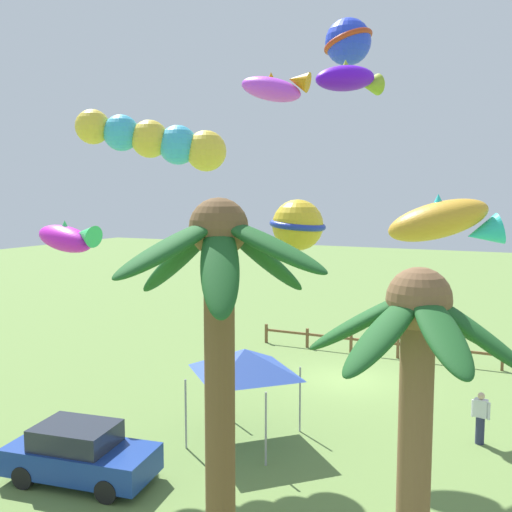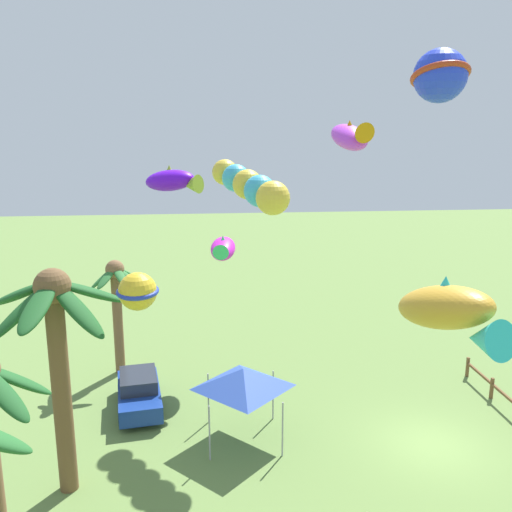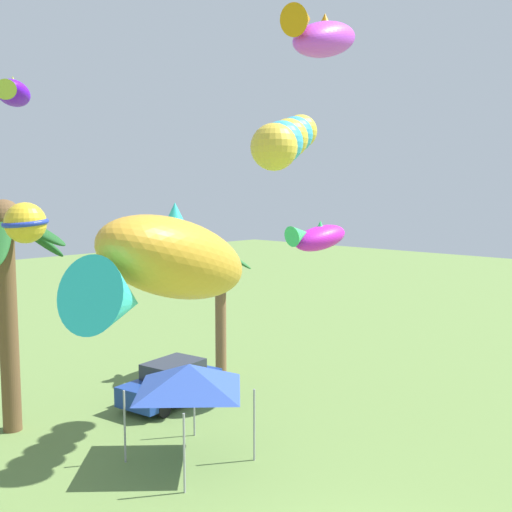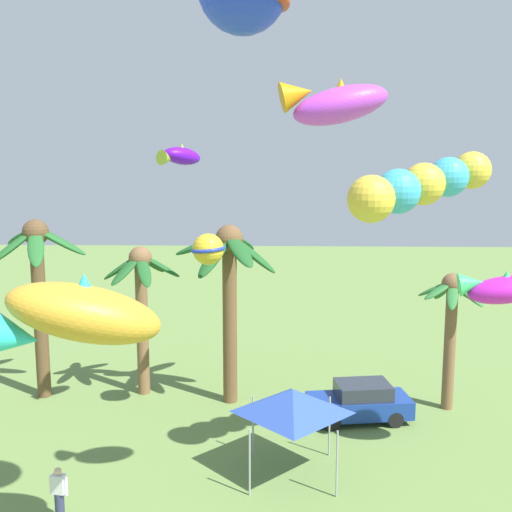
{
  "view_description": "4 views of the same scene",
  "coord_description": "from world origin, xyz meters",
  "px_view_note": "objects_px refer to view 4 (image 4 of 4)",
  "views": [
    {
      "loc": [
        -6.56,
        22.35,
        7.48
      ],
      "look_at": [
        1.37,
        5.74,
        5.55
      ],
      "focal_mm": 40.87,
      "sensor_mm": 36.0,
      "label": 1
    },
    {
      "loc": [
        -17.57,
        8.37,
        11.42
      ],
      "look_at": [
        0.86,
        6.52,
        7.19
      ],
      "focal_mm": 38.36,
      "sensor_mm": 36.0,
      "label": 2
    },
    {
      "loc": [
        -9.77,
        -5.88,
        7.72
      ],
      "look_at": [
        1.47,
        4.66,
        6.05
      ],
      "focal_mm": 42.92,
      "sensor_mm": 36.0,
      "label": 3
    },
    {
      "loc": [
        0.63,
        -11.22,
        9.95
      ],
      "look_at": [
        0.07,
        5.32,
        7.36
      ],
      "focal_mm": 42.5,
      "sensor_mm": 36.0,
      "label": 4
    }
  ],
  "objects_px": {
    "palm_tree_0": "(451,313)",
    "palm_tree_2": "(141,289)",
    "spectator_0": "(59,494)",
    "palm_tree_1": "(229,274)",
    "palm_tree_3": "(38,270)",
    "festival_tent": "(292,401)",
    "kite_ball_1": "(208,249)",
    "kite_fish_4": "(501,288)",
    "kite_tube_0": "(417,186)",
    "kite_fish_5": "(334,103)",
    "parked_car_0": "(360,402)",
    "kite_fish_6": "(75,316)",
    "kite_fish_2": "(180,156)"
  },
  "relations": [
    {
      "from": "palm_tree_2",
      "to": "palm_tree_3",
      "type": "xyz_separation_m",
      "value": [
        -4.18,
        -0.48,
        0.85
      ]
    },
    {
      "from": "palm_tree_2",
      "to": "kite_fish_4",
      "type": "height_order",
      "value": "kite_fish_4"
    },
    {
      "from": "palm_tree_0",
      "to": "palm_tree_2",
      "type": "distance_m",
      "value": 12.77
    },
    {
      "from": "kite_tube_0",
      "to": "palm_tree_1",
      "type": "bearing_deg",
      "value": 132.32
    },
    {
      "from": "parked_car_0",
      "to": "kite_fish_4",
      "type": "xyz_separation_m",
      "value": [
        3.71,
        -3.74,
        5.3
      ]
    },
    {
      "from": "kite_fish_5",
      "to": "kite_fish_6",
      "type": "height_order",
      "value": "kite_fish_5"
    },
    {
      "from": "festival_tent",
      "to": "kite_fish_6",
      "type": "distance_m",
      "value": 8.38
    },
    {
      "from": "palm_tree_2",
      "to": "kite_fish_4",
      "type": "distance_m",
      "value": 14.23
    },
    {
      "from": "kite_tube_0",
      "to": "kite_fish_5",
      "type": "height_order",
      "value": "kite_fish_5"
    },
    {
      "from": "palm_tree_0",
      "to": "palm_tree_1",
      "type": "relative_size",
      "value": 0.75
    },
    {
      "from": "palm_tree_2",
      "to": "kite_fish_5",
      "type": "xyz_separation_m",
      "value": [
        7.03,
        -10.67,
        6.65
      ]
    },
    {
      "from": "palm_tree_1",
      "to": "kite_fish_6",
      "type": "bearing_deg",
      "value": -102.54
    },
    {
      "from": "palm_tree_1",
      "to": "kite_ball_1",
      "type": "distance_m",
      "value": 2.98
    },
    {
      "from": "parked_car_0",
      "to": "kite_fish_5",
      "type": "bearing_deg",
      "value": -103.53
    },
    {
      "from": "palm_tree_2",
      "to": "kite_fish_4",
      "type": "bearing_deg",
      "value": -26.29
    },
    {
      "from": "palm_tree_3",
      "to": "palm_tree_2",
      "type": "bearing_deg",
      "value": 6.62
    },
    {
      "from": "spectator_0",
      "to": "palm_tree_0",
      "type": "bearing_deg",
      "value": 32.53
    },
    {
      "from": "palm_tree_3",
      "to": "kite_ball_1",
      "type": "bearing_deg",
      "value": -21.28
    },
    {
      "from": "palm_tree_0",
      "to": "kite_fish_5",
      "type": "bearing_deg",
      "value": -120.99
    },
    {
      "from": "parked_car_0",
      "to": "spectator_0",
      "type": "height_order",
      "value": "spectator_0"
    },
    {
      "from": "palm_tree_3",
      "to": "kite_tube_0",
      "type": "distance_m",
      "value": 15.97
    },
    {
      "from": "kite_fish_2",
      "to": "kite_fish_4",
      "type": "height_order",
      "value": "kite_fish_2"
    },
    {
      "from": "palm_tree_0",
      "to": "spectator_0",
      "type": "distance_m",
      "value": 15.71
    },
    {
      "from": "spectator_0",
      "to": "kite_fish_6",
      "type": "distance_m",
      "value": 6.51
    },
    {
      "from": "palm_tree_1",
      "to": "spectator_0",
      "type": "relative_size",
      "value": 4.68
    },
    {
      "from": "palm_tree_3",
      "to": "spectator_0",
      "type": "xyz_separation_m",
      "value": [
        3.9,
        -9.03,
        -4.65
      ]
    },
    {
      "from": "palm_tree_3",
      "to": "festival_tent",
      "type": "relative_size",
      "value": 2.66
    },
    {
      "from": "kite_fish_2",
      "to": "kite_fish_4",
      "type": "bearing_deg",
      "value": -9.55
    },
    {
      "from": "parked_car_0",
      "to": "kite_fish_5",
      "type": "relative_size",
      "value": 1.52
    },
    {
      "from": "spectator_0",
      "to": "kite_fish_4",
      "type": "bearing_deg",
      "value": 14.02
    },
    {
      "from": "festival_tent",
      "to": "kite_fish_2",
      "type": "xyz_separation_m",
      "value": [
        -3.77,
        2.16,
        7.65
      ]
    },
    {
      "from": "palm_tree_2",
      "to": "kite_fish_6",
      "type": "distance_m",
      "value": 12.3
    },
    {
      "from": "palm_tree_1",
      "to": "kite_tube_0",
      "type": "distance_m",
      "value": 9.61
    },
    {
      "from": "palm_tree_2",
      "to": "festival_tent",
      "type": "height_order",
      "value": "palm_tree_2"
    },
    {
      "from": "palm_tree_1",
      "to": "spectator_0",
      "type": "height_order",
      "value": "palm_tree_1"
    },
    {
      "from": "kite_fish_5",
      "to": "kite_fish_6",
      "type": "xyz_separation_m",
      "value": [
        -5.73,
        -1.4,
        -4.69
      ]
    },
    {
      "from": "palm_tree_0",
      "to": "palm_tree_1",
      "type": "bearing_deg",
      "value": 177.19
    },
    {
      "from": "palm_tree_2",
      "to": "palm_tree_3",
      "type": "bearing_deg",
      "value": -173.38
    },
    {
      "from": "kite_ball_1",
      "to": "palm_tree_0",
      "type": "bearing_deg",
      "value": 12.83
    },
    {
      "from": "palm_tree_3",
      "to": "kite_fish_5",
      "type": "distance_m",
      "value": 16.22
    },
    {
      "from": "parked_car_0",
      "to": "kite_fish_4",
      "type": "distance_m",
      "value": 7.47
    },
    {
      "from": "palm_tree_2",
      "to": "kite_fish_5",
      "type": "height_order",
      "value": "kite_fish_5"
    },
    {
      "from": "parked_car_0",
      "to": "kite_tube_0",
      "type": "height_order",
      "value": "kite_tube_0"
    },
    {
      "from": "kite_fish_5",
      "to": "kite_ball_1",
      "type": "bearing_deg",
      "value": 117.31
    },
    {
      "from": "palm_tree_3",
      "to": "spectator_0",
      "type": "bearing_deg",
      "value": -66.63
    },
    {
      "from": "palm_tree_0",
      "to": "kite_fish_2",
      "type": "height_order",
      "value": "kite_fish_2"
    },
    {
      "from": "parked_car_0",
      "to": "festival_tent",
      "type": "xyz_separation_m",
      "value": [
        -2.73,
        -4.19,
        1.72
      ]
    },
    {
      "from": "parked_car_0",
      "to": "kite_ball_1",
      "type": "distance_m",
      "value": 8.38
    },
    {
      "from": "palm_tree_0",
      "to": "kite_fish_4",
      "type": "xyz_separation_m",
      "value": [
        -0.0,
        -5.04,
        2.08
      ]
    },
    {
      "from": "palm_tree_2",
      "to": "palm_tree_3",
      "type": "relative_size",
      "value": 0.85
    }
  ]
}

